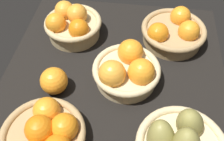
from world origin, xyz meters
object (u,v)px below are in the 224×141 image
object	(u,v)px
basket_far_left	(174,31)
loose_orange_back_gap	(54,81)
basket_center	(127,70)
basket_near_right	(45,135)
basket_near_left	(72,24)

from	to	relation	value
basket_far_left	loose_orange_back_gap	size ratio (longest dim) A/B	2.74
basket_far_left	basket_center	distance (cm)	25.02
basket_near_right	loose_orange_back_gap	bearing A→B (deg)	-171.47
basket_near_left	basket_near_right	size ratio (longest dim) A/B	0.92
basket_near_right	basket_far_left	xyz separation A→B (cm)	(-44.31, 33.49, 0.08)
basket_near_left	basket_far_left	size ratio (longest dim) A/B	0.90
basket_near_right	basket_far_left	bearing A→B (deg)	142.92
basket_near_right	basket_near_left	bearing A→B (deg)	-176.17
basket_near_left	basket_far_left	xyz separation A→B (cm)	(-1.92, 36.33, -0.85)
basket_far_left	loose_orange_back_gap	world-z (taller)	basket_far_left
basket_near_left	basket_near_right	world-z (taller)	basket_near_left
basket_near_right	basket_center	world-z (taller)	basket_center
basket_near_left	basket_center	distance (cm)	28.32
basket_center	loose_orange_back_gap	distance (cm)	22.42
basket_near_right	basket_center	distance (cm)	30.54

